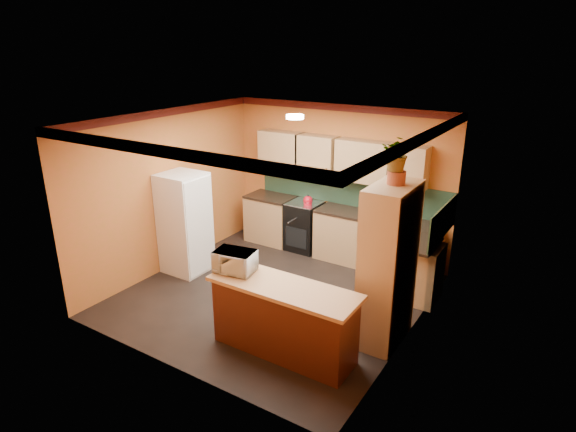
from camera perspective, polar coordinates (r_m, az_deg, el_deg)
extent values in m
plane|color=black|center=(7.54, -1.68, -9.36)|extent=(4.20, 4.20, 0.00)
cube|color=white|center=(6.65, -1.92, 11.39)|extent=(4.20, 4.20, 0.04)
cube|color=#C16134|center=(8.72, 5.96, 4.25)|extent=(4.20, 0.04, 2.70)
cube|color=#C16134|center=(5.50, -14.17, -5.82)|extent=(4.20, 0.04, 2.70)
cube|color=#C16134|center=(8.29, -13.94, 2.94)|extent=(0.04, 4.20, 2.70)
cube|color=#C16134|center=(6.13, 14.73, -3.14)|extent=(0.04, 4.20, 2.70)
cube|color=#203C2C|center=(8.65, 7.37, 2.93)|extent=(3.70, 0.02, 0.53)
cube|color=#203C2C|center=(7.46, 17.91, -0.67)|extent=(0.02, 1.40, 0.53)
cube|color=tan|center=(8.42, 6.16, 6.84)|extent=(3.10, 0.34, 0.70)
cylinder|color=white|center=(7.16, 0.83, 11.68)|extent=(0.26, 0.26, 0.06)
cube|color=tan|center=(8.71, 5.48, -2.07)|extent=(3.65, 0.60, 0.88)
cube|color=black|center=(8.55, 5.58, 0.79)|extent=(3.65, 0.62, 0.04)
cube|color=black|center=(8.98, 1.93, -1.19)|extent=(0.58, 0.58, 0.91)
cube|color=silver|center=(8.24, 10.39, 0.08)|extent=(0.48, 0.40, 0.03)
cube|color=tan|center=(7.53, 14.55, -6.32)|extent=(0.60, 0.80, 0.88)
cube|color=black|center=(7.34, 14.86, -3.09)|extent=(0.62, 0.80, 0.04)
cube|color=white|center=(8.18, -12.14, -0.84)|extent=(0.68, 0.66, 1.70)
cube|color=tan|center=(6.17, 11.77, -5.79)|extent=(0.48, 0.90, 2.10)
cylinder|color=brown|center=(5.83, 12.72, 4.47)|extent=(0.22, 0.22, 0.16)
imported|color=tan|center=(5.76, 12.94, 7.29)|extent=(0.48, 0.45, 0.43)
cube|color=#522213|center=(6.07, -0.52, -12.35)|extent=(1.80, 0.55, 0.88)
cube|color=tan|center=(5.84, -0.54, -8.48)|extent=(1.90, 0.65, 0.05)
imported|color=white|center=(6.15, -6.34, -5.34)|extent=(0.56, 0.43, 0.28)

